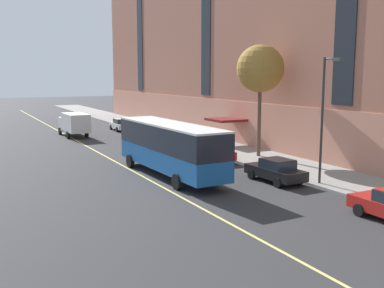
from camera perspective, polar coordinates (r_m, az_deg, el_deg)
The scene contains 11 objects.
ground_plane at distance 28.55m, azimuth 1.04°, elevation -5.36°, with size 260.00×260.00×0.00m, color #303033.
sidewalk at distance 35.94m, azimuth 11.57°, elevation -2.49°, with size 5.67×160.00×0.15m, color gray.
city_bus at distance 30.93m, azimuth -2.87°, elevation -0.23°, with size 3.13×12.18×3.70m.
parked_car_red_1 at distance 36.76m, azimuth 2.76°, elevation -0.96°, with size 2.10×4.47×1.56m.
parked_car_black_3 at distance 29.97m, azimuth 10.58°, elevation -3.29°, with size 2.12×4.44×1.56m.
parked_car_white_4 at distance 57.97m, azimuth -9.01°, elevation 2.46°, with size 2.10×4.53×1.56m.
parked_car_darkgray_5 at distance 50.59m, azimuth -6.05°, elevation 1.63°, with size 1.90×4.40×1.56m.
box_truck at distance 53.13m, azimuth -14.75°, elevation 2.59°, with size 2.45×6.72×2.71m.
street_tree_mid_block at distance 38.23m, azimuth 8.67°, elevation 9.39°, with size 3.96×3.96×9.34m.
street_lamp at distance 28.99m, azimuth 16.53°, elevation 4.31°, with size 0.36×1.48×7.88m.
lane_centerline at distance 30.27m, azimuth -5.42°, elevation -4.58°, with size 0.16×140.00×0.01m, color #E0D66B.
Camera 1 is at (-13.21, -24.35, 6.89)m, focal length 42.00 mm.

